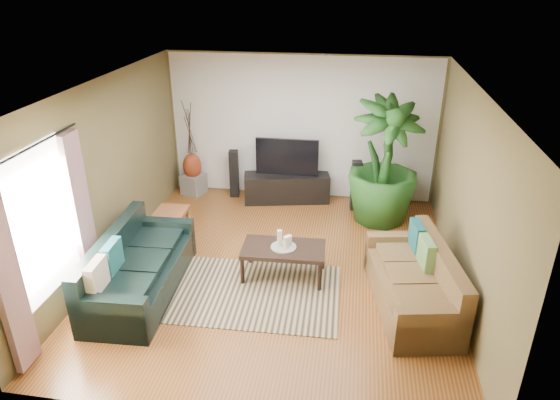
% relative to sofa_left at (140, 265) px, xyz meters
% --- Properties ---
extents(floor, '(5.50, 5.50, 0.00)m').
position_rel_sofa_left_xyz_m(floor, '(1.75, 0.80, -0.42)').
color(floor, brown).
rests_on(floor, ground).
extents(ceiling, '(5.50, 5.50, 0.00)m').
position_rel_sofa_left_xyz_m(ceiling, '(1.75, 0.80, 2.28)').
color(ceiling, white).
rests_on(ceiling, ground).
extents(wall_back, '(5.00, 0.00, 5.00)m').
position_rel_sofa_left_xyz_m(wall_back, '(1.75, 3.55, 0.93)').
color(wall_back, brown).
rests_on(wall_back, ground).
extents(wall_front, '(5.00, 0.00, 5.00)m').
position_rel_sofa_left_xyz_m(wall_front, '(1.75, -1.95, 0.93)').
color(wall_front, brown).
rests_on(wall_front, ground).
extents(wall_left, '(0.00, 5.50, 5.50)m').
position_rel_sofa_left_xyz_m(wall_left, '(-0.75, 0.80, 0.92)').
color(wall_left, brown).
rests_on(wall_left, ground).
extents(wall_right, '(0.00, 5.50, 5.50)m').
position_rel_sofa_left_xyz_m(wall_right, '(4.25, 0.80, 0.92)').
color(wall_right, brown).
rests_on(wall_right, ground).
extents(backwall_panel, '(4.90, 0.00, 4.90)m').
position_rel_sofa_left_xyz_m(backwall_panel, '(1.75, 3.54, 0.93)').
color(backwall_panel, white).
rests_on(backwall_panel, ground).
extents(window_pane, '(0.00, 1.80, 1.80)m').
position_rel_sofa_left_xyz_m(window_pane, '(-0.73, -0.80, 0.97)').
color(window_pane, white).
rests_on(window_pane, ground).
extents(curtain_near, '(0.08, 0.35, 2.20)m').
position_rel_sofa_left_xyz_m(curtain_near, '(-0.68, -1.55, 0.72)').
color(curtain_near, gray).
rests_on(curtain_near, ground).
extents(curtain_far, '(0.08, 0.35, 2.20)m').
position_rel_sofa_left_xyz_m(curtain_far, '(-0.68, -0.05, 0.72)').
color(curtain_far, gray).
rests_on(curtain_far, ground).
extents(curtain_rod, '(0.03, 1.90, 0.03)m').
position_rel_sofa_left_xyz_m(curtain_rod, '(-0.68, -0.80, 1.87)').
color(curtain_rod, black).
rests_on(curtain_rod, ground).
extents(sofa_left, '(1.02, 2.20, 0.85)m').
position_rel_sofa_left_xyz_m(sofa_left, '(0.00, 0.00, 0.00)').
color(sofa_left, black).
rests_on(sofa_left, floor).
extents(sofa_right, '(1.18, 2.03, 0.85)m').
position_rel_sofa_left_xyz_m(sofa_right, '(3.59, 0.23, 0.00)').
color(sofa_right, brown).
rests_on(sofa_right, floor).
extents(area_rug, '(2.30, 1.66, 0.01)m').
position_rel_sofa_left_xyz_m(area_rug, '(1.55, 0.19, -0.42)').
color(area_rug, tan).
rests_on(area_rug, floor).
extents(coffee_table, '(1.19, 0.68, 0.48)m').
position_rel_sofa_left_xyz_m(coffee_table, '(1.86, 0.67, -0.19)').
color(coffee_table, black).
rests_on(coffee_table, floor).
extents(candle_tray, '(0.36, 0.36, 0.02)m').
position_rel_sofa_left_xyz_m(candle_tray, '(1.86, 0.67, 0.06)').
color(candle_tray, gray).
rests_on(candle_tray, coffee_table).
extents(candle_tall, '(0.07, 0.07, 0.23)m').
position_rel_sofa_left_xyz_m(candle_tall, '(1.80, 0.70, 0.18)').
color(candle_tall, beige).
rests_on(candle_tall, candle_tray).
extents(candle_mid, '(0.07, 0.07, 0.18)m').
position_rel_sofa_left_xyz_m(candle_mid, '(1.90, 0.63, 0.16)').
color(candle_mid, white).
rests_on(candle_mid, candle_tray).
extents(candle_short, '(0.07, 0.07, 0.15)m').
position_rel_sofa_left_xyz_m(candle_short, '(1.93, 0.73, 0.14)').
color(candle_short, beige).
rests_on(candle_short, candle_tray).
extents(tv_stand, '(1.66, 0.79, 0.53)m').
position_rel_sofa_left_xyz_m(tv_stand, '(1.53, 3.24, -0.16)').
color(tv_stand, black).
rests_on(tv_stand, floor).
extents(television, '(1.17, 0.06, 0.69)m').
position_rel_sofa_left_xyz_m(television, '(1.53, 3.26, 0.45)').
color(television, black).
rests_on(television, tv_stand).
extents(speaker_left, '(0.19, 0.20, 0.92)m').
position_rel_sofa_left_xyz_m(speaker_left, '(0.50, 3.30, 0.04)').
color(speaker_left, black).
rests_on(speaker_left, floor).
extents(speaker_right, '(0.20, 0.21, 0.93)m').
position_rel_sofa_left_xyz_m(speaker_right, '(2.82, 3.08, 0.04)').
color(speaker_right, black).
rests_on(speaker_right, floor).
extents(potted_plant, '(1.61, 1.61, 2.16)m').
position_rel_sofa_left_xyz_m(potted_plant, '(3.26, 2.69, 0.66)').
color(potted_plant, '#1C4918').
rests_on(potted_plant, floor).
extents(plant_pot, '(0.40, 0.40, 0.31)m').
position_rel_sofa_left_xyz_m(plant_pot, '(3.26, 2.69, -0.27)').
color(plant_pot, black).
rests_on(plant_pot, floor).
extents(pedestal, '(0.50, 0.50, 0.39)m').
position_rel_sofa_left_xyz_m(pedestal, '(-0.33, 3.30, -0.23)').
color(pedestal, gray).
rests_on(pedestal, floor).
extents(vase, '(0.36, 0.36, 0.50)m').
position_rel_sofa_left_xyz_m(vase, '(-0.33, 3.30, 0.15)').
color(vase, maroon).
rests_on(vase, pedestal).
extents(side_table, '(0.49, 0.49, 0.51)m').
position_rel_sofa_left_xyz_m(side_table, '(-0.10, 1.48, -0.17)').
color(side_table, brown).
rests_on(side_table, floor).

